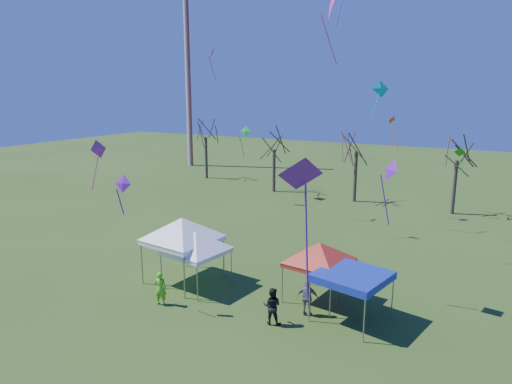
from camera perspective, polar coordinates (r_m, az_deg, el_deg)
ground at (r=20.89m, az=-1.25°, el=-16.12°), size 140.00×140.00×0.00m
radio_mast at (r=62.22m, az=-8.52°, el=14.77°), size 0.70×0.70×25.00m
tree_0 at (r=52.75m, az=-6.35°, el=8.70°), size 3.83×3.83×8.44m
tree_1 at (r=45.35m, az=2.30°, el=7.25°), size 3.42×3.42×7.54m
tree_2 at (r=42.05m, az=12.55°, el=7.22°), size 3.71×3.71×8.18m
tree_3 at (r=40.26m, az=24.01°, el=5.90°), size 3.59×3.59×7.91m
tent_white_west at (r=24.21m, az=-9.24°, el=-3.74°), size 4.59×4.59×4.08m
tent_white_mid at (r=23.62m, az=-7.55°, el=-5.44°), size 3.84×3.84×3.42m
tent_red at (r=22.11m, az=7.97°, el=-6.78°), size 3.83×3.83×3.41m
tent_blue at (r=20.74m, az=11.95°, el=-10.33°), size 3.38×3.38×2.23m
person_green at (r=22.64m, az=-11.86°, el=-11.69°), size 0.70×0.57×1.65m
person_dark at (r=20.52m, az=2.01°, el=-14.05°), size 0.95×0.82×1.67m
person_grey at (r=21.32m, az=6.46°, el=-12.98°), size 1.08×0.65×1.72m
kite_14 at (r=31.30m, az=-19.06°, el=5.06°), size 0.90×1.27×3.30m
kite_11 at (r=34.01m, az=15.32°, el=12.35°), size 1.29×1.32×2.95m
kite_27 at (r=19.56m, az=9.33°, el=22.00°), size 0.91×1.16×2.81m
kite_19 at (r=33.55m, az=24.14°, el=4.49°), size 0.77×0.53×1.94m
kite_1 at (r=21.05m, az=-16.33°, el=0.92°), size 0.87×0.45×1.92m
kite_17 at (r=21.42m, az=16.38°, el=2.51°), size 1.05×1.07×3.18m
kite_2 at (r=43.88m, az=-5.56°, el=16.94°), size 1.13×1.40×3.17m
kite_13 at (r=40.45m, az=-1.37°, el=7.50°), size 1.12×0.80×2.84m
kite_22 at (r=37.36m, az=16.63°, el=8.49°), size 0.91×0.97×2.57m
kite_5 at (r=11.62m, az=5.58°, el=2.11°), size 1.45×1.40×3.88m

